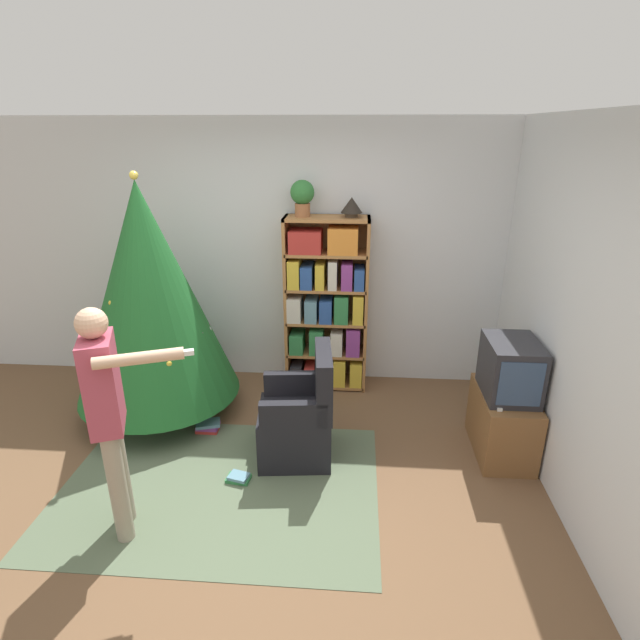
% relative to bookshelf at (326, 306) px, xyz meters
% --- Properties ---
extents(ground_plane, '(14.00, 14.00, 0.00)m').
position_rel_bookshelf_xyz_m(ground_plane, '(-0.38, -1.76, -0.86)').
color(ground_plane, brown).
extents(wall_back, '(8.00, 0.10, 2.60)m').
position_rel_bookshelf_xyz_m(wall_back, '(-0.38, 0.25, 0.44)').
color(wall_back, silver).
rests_on(wall_back, ground_plane).
extents(wall_right, '(0.10, 8.00, 2.60)m').
position_rel_bookshelf_xyz_m(wall_right, '(1.77, -1.76, 0.44)').
color(wall_right, silver).
rests_on(wall_right, ground_plane).
extents(area_rug, '(2.33, 1.65, 0.01)m').
position_rel_bookshelf_xyz_m(area_rug, '(-0.68, -1.65, -0.86)').
color(area_rug, '#56664C').
rests_on(area_rug, ground_plane).
extents(bookshelf, '(0.80, 0.34, 1.73)m').
position_rel_bookshelf_xyz_m(bookshelf, '(0.00, 0.00, 0.00)').
color(bookshelf, '#A8703D').
rests_on(bookshelf, ground_plane).
extents(tv_stand, '(0.41, 0.71, 0.53)m').
position_rel_bookshelf_xyz_m(tv_stand, '(1.49, -1.04, -0.60)').
color(tv_stand, brown).
rests_on(tv_stand, ground_plane).
extents(television, '(0.38, 0.52, 0.45)m').
position_rel_bookshelf_xyz_m(television, '(1.49, -1.04, -0.11)').
color(television, '#28282D').
rests_on(television, tv_stand).
extents(game_remote, '(0.04, 0.12, 0.02)m').
position_rel_bookshelf_xyz_m(game_remote, '(1.37, -1.25, -0.32)').
color(game_remote, white).
rests_on(game_remote, tv_stand).
extents(christmas_tree, '(1.43, 1.43, 2.18)m').
position_rel_bookshelf_xyz_m(christmas_tree, '(-1.48, -0.66, 0.30)').
color(christmas_tree, '#4C3323').
rests_on(christmas_tree, ground_plane).
extents(armchair, '(0.62, 0.62, 0.92)m').
position_rel_bookshelf_xyz_m(armchair, '(-0.13, -1.21, -0.54)').
color(armchair, black).
rests_on(armchair, ground_plane).
extents(standing_person, '(0.72, 0.44, 1.56)m').
position_rel_bookshelf_xyz_m(standing_person, '(-1.18, -2.09, 0.06)').
color(standing_person, '#9E937F').
rests_on(standing_person, ground_plane).
extents(potted_plant, '(0.22, 0.22, 0.33)m').
position_rel_bookshelf_xyz_m(potted_plant, '(-0.22, 0.01, 1.05)').
color(potted_plant, '#935B38').
rests_on(potted_plant, bookshelf).
extents(table_lamp, '(0.20, 0.20, 0.18)m').
position_rel_bookshelf_xyz_m(table_lamp, '(0.23, 0.01, 0.97)').
color(table_lamp, '#473828').
rests_on(table_lamp, bookshelf).
extents(book_pile_near_tree, '(0.24, 0.19, 0.09)m').
position_rel_bookshelf_xyz_m(book_pile_near_tree, '(-0.98, -0.94, -0.81)').
color(book_pile_near_tree, '#B22D28').
rests_on(book_pile_near_tree, ground_plane).
extents(book_pile_by_chair, '(0.19, 0.14, 0.05)m').
position_rel_bookshelf_xyz_m(book_pile_by_chair, '(-0.56, -1.57, -0.84)').
color(book_pile_by_chair, '#2D7A42').
rests_on(book_pile_by_chair, ground_plane).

